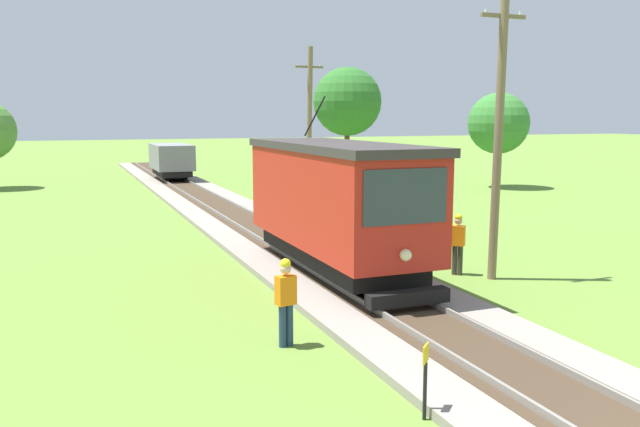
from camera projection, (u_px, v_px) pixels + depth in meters
red_tram at (336, 201)px, 18.21m from camera, size 2.60×8.54×4.79m
freight_car at (171, 160)px, 45.02m from camera, size 2.40×5.20×2.31m
utility_pole_near_tram at (499, 130)px, 17.70m from camera, size 1.40×0.35×8.15m
utility_pole_mid at (309, 128)px, 31.12m from camera, size 1.40×0.62×7.78m
trackside_signal_marker at (425, 378)px, 9.73m from camera, size 0.21×0.21×1.18m
track_worker at (286, 298)px, 12.83m from camera, size 0.42×0.31×1.78m
second_worker at (458, 241)px, 18.69m from camera, size 0.44×0.44×1.78m
tree_right_near at (347, 102)px, 39.67m from camera, size 4.17×4.17×7.51m
tree_left_far at (499, 123)px, 41.30m from camera, size 3.87×3.87×6.04m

